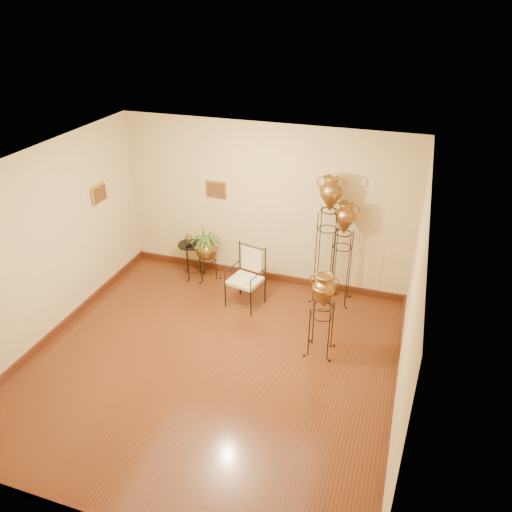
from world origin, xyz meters
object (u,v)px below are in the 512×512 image
(planter_urn, at_px, (206,247))
(amphora_tall, at_px, (327,240))
(side_table, at_px, (192,259))
(armchair, at_px, (245,278))
(amphora_mid, at_px, (342,253))

(planter_urn, bearing_deg, amphora_tall, 0.00)
(side_table, bearing_deg, armchair, -25.46)
(amphora_mid, relative_size, armchair, 1.80)
(amphora_mid, height_order, armchair, amphora_mid)
(amphora_mid, height_order, side_table, amphora_mid)
(amphora_mid, xyz_separation_m, armchair, (-1.43, -0.58, -0.41))
(amphora_tall, distance_m, amphora_mid, 0.32)
(amphora_tall, bearing_deg, amphora_mid, 0.00)
(amphora_tall, height_order, armchair, amphora_tall)
(amphora_mid, relative_size, planter_urn, 1.58)
(armchair, xyz_separation_m, side_table, (-1.22, 0.58, -0.16))
(amphora_mid, distance_m, armchair, 1.60)
(amphora_tall, distance_m, armchair, 1.45)
(amphora_tall, xyz_separation_m, amphora_mid, (0.25, 0.00, -0.21))
(amphora_tall, relative_size, armchair, 2.18)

